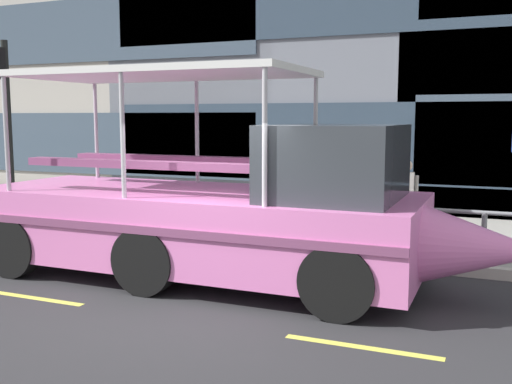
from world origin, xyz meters
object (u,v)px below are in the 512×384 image
(leaned_bicycle, at_px, (57,204))
(pedestrian_near_bow, at_px, (406,193))
(duck_tour_boat, at_px, (223,213))
(traffic_light_pole, at_px, (6,111))

(leaned_bicycle, distance_m, pedestrian_near_bow, 7.90)
(duck_tour_boat, height_order, pedestrian_near_bow, duck_tour_boat)
(duck_tour_boat, distance_m, pedestrian_near_bow, 3.97)
(leaned_bicycle, distance_m, duck_tour_boat, 6.05)
(traffic_light_pole, relative_size, pedestrian_near_bow, 2.63)
(traffic_light_pole, bearing_deg, leaned_bicycle, 4.48)
(leaned_bicycle, bearing_deg, traffic_light_pole, -175.52)
(pedestrian_near_bow, bearing_deg, duck_tour_boat, -126.48)
(leaned_bicycle, height_order, duck_tour_boat, duck_tour_boat)
(traffic_light_pole, bearing_deg, duck_tour_boat, -19.29)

